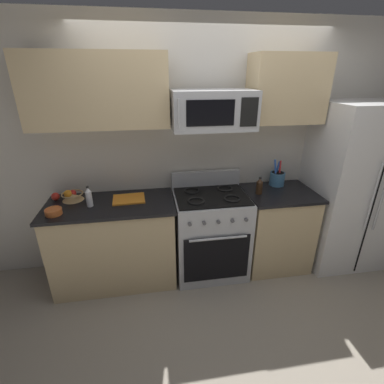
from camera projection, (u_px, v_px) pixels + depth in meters
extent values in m
plane|color=gray|center=(223.00, 309.00, 2.67)|extent=(16.00, 16.00, 0.00)
cube|color=beige|center=(204.00, 150.00, 3.05)|extent=(8.00, 0.10, 2.60)
cube|color=tan|center=(115.00, 244.00, 2.90)|extent=(1.21, 0.58, 0.88)
cube|color=black|center=(110.00, 205.00, 2.72)|extent=(1.25, 0.62, 0.03)
cube|color=#B2B5BA|center=(210.00, 234.00, 3.04)|extent=(0.76, 0.62, 0.91)
cube|color=black|center=(217.00, 259.00, 2.79)|extent=(0.67, 0.01, 0.51)
cylinder|color=#B2B5BA|center=(218.00, 239.00, 2.67)|extent=(0.57, 0.02, 0.02)
cube|color=black|center=(211.00, 196.00, 2.86)|extent=(0.73, 0.56, 0.02)
cube|color=#B2B5BA|center=(206.00, 179.00, 3.08)|extent=(0.76, 0.06, 0.18)
torus|color=black|center=(196.00, 201.00, 2.71)|extent=(0.17, 0.17, 0.02)
torus|color=black|center=(232.00, 198.00, 2.76)|extent=(0.17, 0.17, 0.02)
torus|color=black|center=(192.00, 191.00, 2.95)|extent=(0.17, 0.17, 0.02)
torus|color=black|center=(225.00, 188.00, 3.00)|extent=(0.17, 0.17, 0.02)
cylinder|color=#4C4C51|center=(190.00, 224.00, 2.58)|extent=(0.04, 0.02, 0.04)
cylinder|color=#4C4C51|center=(204.00, 223.00, 2.60)|extent=(0.04, 0.02, 0.04)
cylinder|color=#4C4C51|center=(218.00, 222.00, 2.62)|extent=(0.04, 0.02, 0.04)
cylinder|color=#4C4C51|center=(232.00, 221.00, 2.64)|extent=(0.04, 0.02, 0.04)
cylinder|color=#4C4C51|center=(246.00, 220.00, 2.66)|extent=(0.04, 0.02, 0.04)
cube|color=tan|center=(275.00, 230.00, 3.16)|extent=(0.70, 0.58, 0.88)
cube|color=black|center=(280.00, 193.00, 2.98)|extent=(0.74, 0.62, 0.03)
cube|color=silver|center=(351.00, 187.00, 3.08)|extent=(0.86, 0.69, 1.83)
cube|color=black|center=(374.00, 201.00, 2.76)|extent=(0.01, 0.01, 1.73)
cylinder|color=#B2B5BA|center=(373.00, 198.00, 2.71)|extent=(0.02, 0.02, 0.73)
cylinder|color=#B2B5BA|center=(382.00, 197.00, 2.73)|extent=(0.02, 0.02, 0.73)
cube|color=#B2B5BA|center=(213.00, 110.00, 2.55)|extent=(0.76, 0.40, 0.35)
cube|color=black|center=(211.00, 113.00, 2.35)|extent=(0.42, 0.01, 0.22)
cube|color=black|center=(249.00, 112.00, 2.41)|extent=(0.15, 0.01, 0.25)
cylinder|color=#B2B5BA|center=(179.00, 114.00, 2.29)|extent=(0.02, 0.02, 0.25)
cube|color=tan|center=(98.00, 91.00, 2.45)|extent=(1.24, 0.34, 0.64)
cube|color=tan|center=(287.00, 89.00, 2.71)|extent=(0.73, 0.34, 0.64)
cylinder|color=teal|center=(277.00, 179.00, 3.13)|extent=(0.16, 0.16, 0.15)
cylinder|color=black|center=(277.00, 178.00, 3.12)|extent=(0.14, 0.14, 0.13)
cylinder|color=blue|center=(276.00, 172.00, 3.13)|extent=(0.07, 0.03, 0.24)
cylinder|color=blue|center=(275.00, 172.00, 3.07)|extent=(0.04, 0.07, 0.27)
cylinder|color=red|center=(280.00, 172.00, 3.08)|extent=(0.03, 0.03, 0.26)
cone|color=tan|center=(73.00, 197.00, 2.78)|extent=(0.21, 0.21, 0.07)
torus|color=tan|center=(72.00, 194.00, 2.76)|extent=(0.21, 0.21, 0.01)
sphere|color=red|center=(73.00, 193.00, 2.79)|extent=(0.07, 0.07, 0.07)
sphere|color=orange|center=(68.00, 194.00, 2.76)|extent=(0.08, 0.08, 0.08)
sphere|color=red|center=(55.00, 196.00, 2.77)|extent=(0.08, 0.08, 0.08)
cube|color=orange|center=(129.00, 199.00, 2.79)|extent=(0.32, 0.26, 0.02)
cylinder|color=silver|center=(89.00, 199.00, 2.63)|extent=(0.06, 0.06, 0.15)
cone|color=silver|center=(88.00, 190.00, 2.59)|extent=(0.05, 0.05, 0.04)
cylinder|color=black|center=(87.00, 187.00, 2.58)|extent=(0.02, 0.02, 0.01)
cylinder|color=#382314|center=(259.00, 188.00, 2.91)|extent=(0.07, 0.07, 0.13)
cone|color=#382314|center=(260.00, 180.00, 2.87)|extent=(0.06, 0.06, 0.04)
cylinder|color=black|center=(260.00, 178.00, 2.86)|extent=(0.03, 0.03, 0.01)
cylinder|color=#D1662D|center=(54.00, 212.00, 2.49)|extent=(0.15, 0.15, 0.05)
torus|color=#D1662D|center=(53.00, 209.00, 2.48)|extent=(0.15, 0.15, 0.01)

